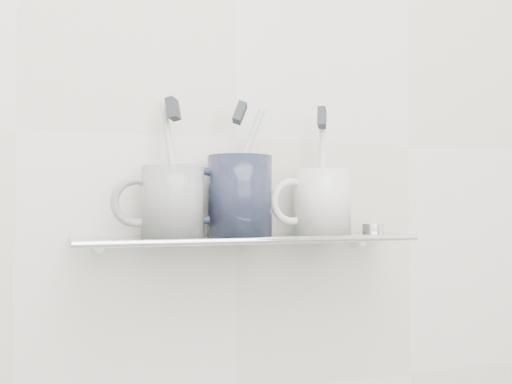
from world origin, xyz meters
name	(u,v)px	position (x,y,z in m)	size (l,w,h in m)	color
wall_back	(236,138)	(0.00, 1.10, 1.25)	(2.50, 2.50, 0.00)	silver
shelf_glass	(249,238)	(0.00, 1.04, 1.10)	(0.50, 0.12, 0.01)	silver
shelf_rail	(262,241)	(0.00, 0.98, 1.10)	(0.01, 0.01, 0.50)	silver
bracket_left	(98,247)	(-0.21, 1.09, 1.09)	(0.02, 0.02, 0.03)	silver
bracket_right	(359,241)	(0.21, 1.09, 1.09)	(0.02, 0.02, 0.03)	silver
mug_left	(173,202)	(-0.11, 1.04, 1.15)	(0.09, 0.09, 0.10)	white
mug_left_handle	(137,202)	(-0.16, 1.04, 1.15)	(0.07, 0.07, 0.01)	white
toothbrush_left	(173,165)	(-0.11, 1.04, 1.20)	(0.01, 0.01, 0.19)	silver
bristles_left	(173,109)	(-0.11, 1.04, 1.28)	(0.01, 0.02, 0.03)	#2E3137
mug_center	(240,196)	(-0.01, 1.04, 1.16)	(0.10, 0.10, 0.12)	black
mug_center_handle	(204,195)	(-0.07, 1.04, 1.16)	(0.08, 0.08, 0.01)	black
toothbrush_center	(240,167)	(-0.01, 1.04, 1.20)	(0.01, 0.01, 0.19)	silver
bristles_center	(240,113)	(-0.01, 1.04, 1.28)	(0.01, 0.02, 0.03)	#2E3137
mug_right	(322,202)	(0.12, 1.04, 1.15)	(0.09, 0.09, 0.10)	silver
mug_right_handle	(292,202)	(0.07, 1.04, 1.15)	(0.07, 0.07, 0.01)	silver
toothbrush_right	(322,169)	(0.12, 1.04, 1.20)	(0.01, 0.01, 0.19)	silver
bristles_right	(322,118)	(0.12, 1.04, 1.28)	(0.01, 0.02, 0.03)	#2E3137
chrome_cap	(373,228)	(0.21, 1.04, 1.11)	(0.04, 0.04, 0.02)	silver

